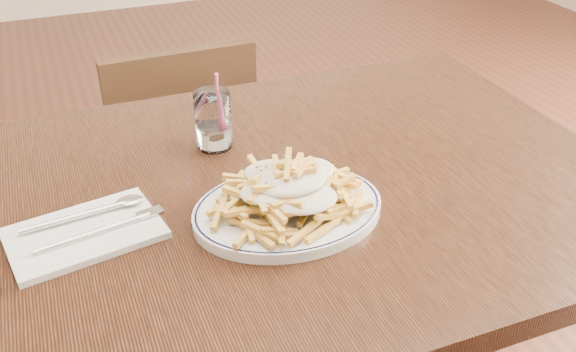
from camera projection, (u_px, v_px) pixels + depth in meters
name	position (u px, v px, depth m)	size (l,w,h in m)	color
table	(264.00, 226.00, 1.08)	(1.20, 0.80, 0.75)	black
chair_far	(181.00, 162.00, 1.70)	(0.37, 0.37, 0.79)	black
fries_plate	(288.00, 210.00, 0.96)	(0.33, 0.30, 0.02)	silver
loaded_fries	(288.00, 185.00, 0.94)	(0.25, 0.21, 0.07)	gold
napkin	(85.00, 233.00, 0.92)	(0.21, 0.14, 0.01)	silver
cutlery	(83.00, 226.00, 0.92)	(0.22, 0.11, 0.01)	silver
water_glass	(213.00, 123.00, 1.13)	(0.06, 0.06, 0.14)	white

